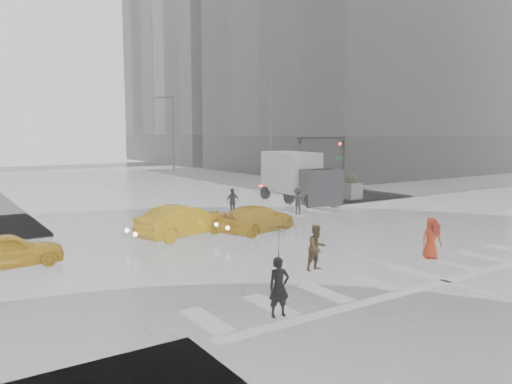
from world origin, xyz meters
TOP-DOWN VIEW (x-y plane):
  - ground at (0.00, 0.00)m, footprint 120.00×120.00m
  - sidewalk_ne at (19.50, 17.50)m, footprint 35.00×35.00m
  - building_ne at (29.00, 27.00)m, footprint 26.05×26.05m
  - building_ne_far at (29.00, 56.00)m, footprint 26.05×26.05m
  - road_markings at (0.00, 0.00)m, footprint 18.00×48.00m
  - traffic_signal_pole at (9.01, 8.01)m, footprint 4.45×0.42m
  - street_lamp_near at (10.87, 18.00)m, footprint 2.15×0.22m
  - street_lamp_far at (10.87, 38.00)m, footprint 2.15×0.22m
  - planter_west at (7.00, 8.20)m, footprint 1.10×1.10m
  - planter_mid at (9.00, 8.20)m, footprint 1.10×1.10m
  - planter_east at (11.00, 8.20)m, footprint 1.10×1.10m
  - pedestrian_black at (-6.29, -6.80)m, footprint 1.16×1.17m
  - pedestrian_brown at (-2.61, -4.00)m, footprint 0.80×0.63m
  - pedestrian_orange at (2.06, -5.17)m, footprint 0.91×0.76m
  - pedestrian_far_a at (1.09, 7.83)m, footprint 0.93×0.59m
  - pedestrian_far_b at (4.18, 5.59)m, footprint 1.14×1.11m
  - taxi_front at (-11.52, 2.21)m, footprint 3.82×1.71m
  - taxi_mid at (-4.03, 3.60)m, footprint 4.75×2.64m
  - taxi_rear at (-0.60, 2.71)m, footprint 4.28×2.87m
  - box_truck at (7.50, 9.75)m, footprint 2.40×6.40m

SIDE VIEW (x-z plane):
  - ground at x=0.00m, z-range 0.00..0.00m
  - road_markings at x=0.00m, z-range 0.00..0.01m
  - sidewalk_ne at x=19.50m, z-range 0.00..0.15m
  - taxi_front at x=-11.52m, z-range 0.00..1.28m
  - taxi_rear at x=-0.60m, z-range 0.00..1.29m
  - taxi_mid at x=-4.03m, z-range 0.00..1.48m
  - pedestrian_far_a at x=1.09m, z-range 0.00..1.54m
  - pedestrian_far_b at x=4.18m, z-range 0.00..1.58m
  - pedestrian_brown at x=-2.61m, z-range 0.00..1.60m
  - pedestrian_orange at x=2.06m, z-range 0.01..1.60m
  - planter_west at x=7.00m, z-range 0.08..1.88m
  - planter_mid at x=9.00m, z-range 0.08..1.88m
  - planter_east at x=11.00m, z-range 0.08..1.88m
  - pedestrian_black at x=-6.29m, z-range 0.42..2.85m
  - box_truck at x=7.50m, z-range 0.11..3.52m
  - traffic_signal_pole at x=9.01m, z-range 0.97..5.47m
  - street_lamp_near at x=10.87m, z-range 0.45..9.45m
  - street_lamp_far at x=10.87m, z-range 0.45..9.45m
  - building_ne_far at x=29.00m, z-range -1.73..34.27m
  - building_ne at x=29.00m, z-range -1.79..40.21m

